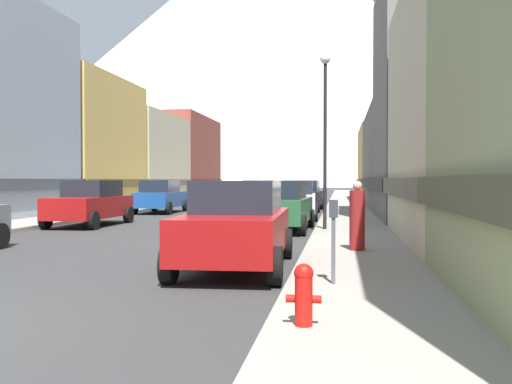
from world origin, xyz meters
TOP-DOWN VIEW (x-y plane):
  - sidewalk_left at (-6.25, 35.00)m, footprint 2.50×100.00m
  - sidewalk_right at (6.25, 35.00)m, footprint 2.50×100.00m
  - storefront_left_2 at (-11.07, 26.93)m, footprint 7.44×9.39m
  - storefront_left_3 at (-12.40, 37.47)m, footprint 10.10×10.76m
  - storefront_left_4 at (-10.65, 49.28)m, footprint 6.60×12.53m
  - storefront_right_2 at (11.52, 19.51)m, footprint 8.34×8.65m
  - storefront_right_3 at (11.78, 30.43)m, footprint 8.87×13.09m
  - storefront_right_4 at (12.26, 42.68)m, footprint 9.83×11.06m
  - car_left_1 at (-3.80, 15.15)m, footprint 2.06×4.40m
  - car_left_2 at (-3.80, 23.62)m, footprint 2.13×4.43m
  - car_right_0 at (3.80, 5.80)m, footprint 2.21×4.47m
  - car_right_1 at (3.80, 14.10)m, footprint 2.18×4.46m
  - car_right_2 at (3.80, 20.29)m, footprint 2.23×4.48m
  - car_right_3 at (3.80, 26.73)m, footprint 2.22×4.47m
  - car_driving_0 at (-1.60, 41.99)m, footprint 2.06×4.40m
  - car_driving_1 at (-1.60, 51.02)m, footprint 2.06×4.40m
  - fire_hydrant_near at (5.45, 1.16)m, footprint 0.40×0.22m
  - parking_meter_near at (5.75, 3.72)m, footprint 0.14×0.10m
  - pedestrian_0 at (6.25, 8.01)m, footprint 0.36×0.36m
  - streetlamp_right at (5.35, 13.43)m, footprint 0.36×0.36m
  - mountain_backdrop at (-28.47, 260.00)m, footprint 271.82×271.82m

SIDE VIEW (x-z plane):
  - sidewalk_left at x=-6.25m, z-range 0.00..0.15m
  - sidewalk_right at x=6.25m, z-range 0.00..0.15m
  - fire_hydrant_near at x=5.45m, z-range 0.17..0.88m
  - pedestrian_0 at x=6.25m, z-range 0.09..1.70m
  - car_left_1 at x=-3.80m, z-range 0.01..1.79m
  - car_left_2 at x=-3.80m, z-range 0.01..1.79m
  - car_right_0 at x=3.80m, z-range 0.01..1.79m
  - car_right_1 at x=3.80m, z-range 0.01..1.79m
  - car_right_2 at x=3.80m, z-range 0.01..1.79m
  - car_right_3 at x=3.80m, z-range 0.01..1.79m
  - car_driving_0 at x=-1.60m, z-range 0.01..1.79m
  - car_driving_1 at x=-1.60m, z-range 0.01..1.79m
  - parking_meter_near at x=5.75m, z-range 0.35..1.68m
  - storefront_right_3 at x=11.78m, z-range -0.11..5.94m
  - storefront_right_4 at x=12.26m, z-range -0.12..6.16m
  - storefront_left_3 at x=-12.40m, z-range -0.13..6.94m
  - storefront_left_2 at x=-11.07m, z-range -0.15..7.96m
  - storefront_left_4 at x=-10.65m, z-range -0.15..8.08m
  - streetlamp_right at x=5.35m, z-range 1.06..6.92m
  - storefront_right_2 at x=11.52m, z-range -0.17..10.44m
  - mountain_backdrop at x=-28.47m, z-range 0.00..129.46m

